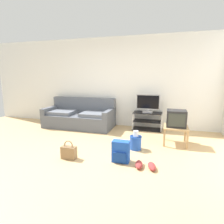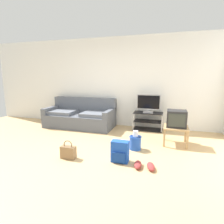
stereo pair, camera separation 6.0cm
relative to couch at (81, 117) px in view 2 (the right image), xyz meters
The scene contains 11 objects.
ground_plane 2.20m from the couch, 61.51° to the right, with size 9.00×9.80×0.02m, color tan.
wall_back 1.57m from the couch, 27.19° to the left, with size 9.00×0.10×2.70m, color white.
couch is the anchor object (origin of this frame).
tv_stand 2.06m from the couch, ahead, with size 0.83×0.43×0.51m.
flat_tv 2.11m from the couch, ahead, with size 0.67×0.22×0.53m.
side_table 2.88m from the couch, 15.44° to the right, with size 0.54×0.54×0.42m.
crt_tv 2.89m from the couch, 15.12° to the right, with size 0.42×0.39×0.37m.
backpack 2.68m from the couch, 48.18° to the right, with size 0.31×0.24×0.40m.
handbag 2.30m from the couch, 69.29° to the right, with size 0.29×0.13×0.36m.
cleaning_bucket 2.37m from the couch, 34.33° to the right, with size 0.26×0.26×0.41m.
sneakers_pair 3.09m from the couch, 43.20° to the right, with size 0.39×0.31×0.09m.
Camera 2 is at (1.53, -3.11, 1.54)m, focal length 29.42 mm.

